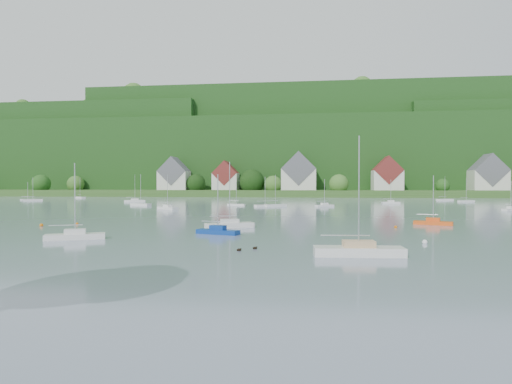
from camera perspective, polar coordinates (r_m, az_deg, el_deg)
ground at (r=17.97m, az=-24.16°, el=-17.16°), size 600.00×600.00×0.00m
far_shore_strip at (r=214.86m, az=4.41°, el=-0.09°), size 600.00×60.00×3.00m
forested_ridge at (r=283.86m, az=5.07°, el=4.49°), size 620.00×181.22×69.89m
village_building_0 at (r=211.53m, az=-10.80°, el=2.05°), size 14.00×10.40×16.00m
village_building_1 at (r=207.33m, az=-4.03°, el=1.88°), size 12.00×9.36×14.00m
village_building_2 at (r=202.73m, az=5.69°, el=2.32°), size 16.00×11.44×18.00m
village_building_3 at (r=203.91m, az=16.99°, el=2.04°), size 13.00×10.40×15.50m
village_building_4 at (r=220.19m, az=28.41°, el=1.92°), size 15.00×10.40×16.50m
near_sailboat_0 at (r=47.49m, az=-22.87°, el=-5.30°), size 5.88×3.91×7.75m
near_sailboat_1 at (r=48.61m, az=-5.08°, el=-5.12°), size 5.16×2.85×6.72m
near_sailboat_2 at (r=34.76m, az=13.46°, el=-7.47°), size 7.06×2.38×9.38m
near_sailboat_3 at (r=55.67m, az=-3.51°, el=-4.29°), size 6.39×4.52×8.50m
near_sailboat_5 at (r=64.29m, az=22.44°, el=-3.69°), size 5.20×3.22×6.81m
mooring_buoy_0 at (r=52.11m, az=-5.87°, el=-5.15°), size 0.49×0.49×0.49m
mooring_buoy_1 at (r=43.73m, az=21.49°, el=-6.40°), size 0.50×0.50×0.50m
mooring_buoy_2 at (r=58.09m, az=18.04°, el=-4.56°), size 0.40×0.40×0.40m
mooring_buoy_3 at (r=64.87m, az=-22.65°, el=-4.01°), size 0.39×0.39×0.39m
mooring_buoy_5 at (r=64.20m, az=-26.58°, el=-4.09°), size 0.49×0.49×0.49m
duck_pair at (r=36.78m, az=-1.19°, el=-7.57°), size 1.62×1.45×0.29m
far_sailboat_cluster at (r=129.61m, az=6.40°, el=-1.31°), size 204.99×76.85×8.71m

